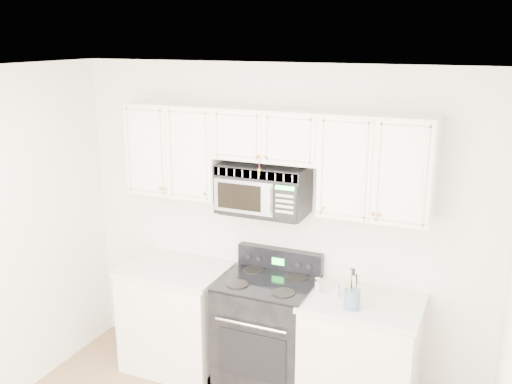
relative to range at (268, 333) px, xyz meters
The scene contains 9 objects.
room 1.66m from the range, 91.55° to the right, with size 3.51×3.51×2.61m.
base_cabinet_left 0.84m from the range, behind, with size 0.86×0.65×0.92m.
base_cabinet_right 0.76m from the range, ahead, with size 0.86×0.65×0.92m.
range is the anchor object (origin of this frame).
upper_cabinets 1.46m from the range, 105.70° to the left, with size 2.44×0.37×0.75m.
microwave 1.17m from the range, 127.21° to the left, with size 0.70×0.40×0.39m.
utensil_crock 0.90m from the range, 13.60° to the right, with size 0.12×0.12×0.31m.
shaker_salt 0.64m from the range, ahead, with size 0.05×0.05×0.11m.
shaker_pepper 0.75m from the range, ahead, with size 0.04×0.04×0.10m.
Camera 1 is at (1.58, -2.38, 2.80)m, focal length 40.00 mm.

